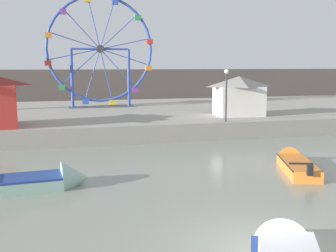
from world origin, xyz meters
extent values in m
plane|color=gray|center=(0.00, 0.00, 0.00)|extent=(240.00, 240.00, 0.00)
cube|color=gray|center=(0.00, 25.52, 0.59)|extent=(110.00, 19.95, 1.18)
cube|color=#564C47|center=(0.00, 46.39, 2.20)|extent=(140.00, 3.00, 4.40)
cone|color=silver|center=(0.59, 0.19, 0.22)|extent=(1.92, 1.80, 1.52)
cube|color=#93BCAD|center=(-7.43, 7.24, 0.27)|extent=(4.23, 1.93, 0.55)
cube|color=navy|center=(-7.43, 7.24, 0.51)|extent=(4.19, 1.95, 0.08)
cone|color=#93BCAD|center=(-4.84, 7.46, 0.27)|extent=(1.25, 1.60, 1.50)
cube|color=orange|center=(5.32, 6.88, 0.26)|extent=(2.38, 3.98, 0.52)
cube|color=black|center=(5.32, 6.88, 0.48)|extent=(2.39, 3.95, 0.08)
cone|color=orange|center=(6.08, 9.14, 0.26)|extent=(1.45, 1.36, 1.18)
cube|color=black|center=(4.69, 4.99, 0.63)|extent=(0.29, 0.27, 0.44)
cube|color=black|center=(5.17, 6.43, 0.55)|extent=(1.06, 0.49, 0.06)
torus|color=#334CA8|center=(-1.82, 27.93, 6.42)|extent=(9.51, 0.24, 9.51)
cylinder|color=#38383D|center=(-1.82, 27.93, 6.42)|extent=(0.70, 0.50, 0.70)
cylinder|color=#334CA8|center=(-4.08, 27.93, 5.93)|extent=(4.55, 0.08, 1.06)
cube|color=red|center=(-6.35, 27.93, 5.16)|extent=(0.56, 0.48, 0.44)
cylinder|color=#334CA8|center=(-3.54, 27.93, 4.86)|extent=(3.49, 0.08, 3.17)
cube|color=#33934C|center=(-5.25, 27.93, 3.03)|extent=(0.56, 0.48, 0.44)
cylinder|color=#334CA8|center=(-2.53, 27.93, 4.21)|extent=(1.49, 0.08, 4.44)
cube|color=#3356B7|center=(-3.24, 27.93, 1.73)|extent=(0.56, 0.48, 0.44)
cylinder|color=#334CA8|center=(-1.33, 27.93, 4.15)|extent=(1.06, 0.08, 4.55)
cube|color=yellow|center=(-0.84, 27.93, 1.61)|extent=(0.56, 0.48, 0.44)
cylinder|color=#334CA8|center=(-0.26, 27.93, 4.70)|extent=(3.17, 0.08, 3.49)
cube|color=purple|center=(1.29, 27.93, 2.71)|extent=(0.56, 0.48, 0.44)
cylinder|color=#334CA8|center=(0.39, 27.93, 5.71)|extent=(4.44, 0.08, 1.49)
cube|color=orange|center=(2.59, 27.93, 4.72)|extent=(0.56, 0.48, 0.44)
cylinder|color=#334CA8|center=(0.45, 27.93, 6.91)|extent=(4.55, 0.08, 1.06)
cube|color=red|center=(2.71, 27.93, 7.12)|extent=(0.56, 0.48, 0.44)
cylinder|color=#334CA8|center=(-0.10, 27.93, 7.98)|extent=(3.49, 0.08, 3.17)
cube|color=#33934C|center=(1.62, 27.93, 9.25)|extent=(0.56, 0.48, 0.44)
cylinder|color=#334CA8|center=(-1.11, 27.93, 8.63)|extent=(1.49, 0.08, 4.44)
cube|color=#3356B7|center=(-0.40, 27.93, 10.55)|extent=(0.56, 0.48, 0.44)
cylinder|color=#334CA8|center=(-2.31, 27.93, 8.69)|extent=(1.06, 0.08, 4.55)
cylinder|color=#334CA8|center=(-3.38, 27.93, 8.14)|extent=(3.17, 0.08, 3.49)
cube|color=purple|center=(-4.93, 27.93, 9.57)|extent=(0.56, 0.48, 0.44)
cylinder|color=#334CA8|center=(-4.03, 27.93, 7.13)|extent=(4.44, 0.08, 1.49)
cube|color=orange|center=(-6.23, 27.93, 7.56)|extent=(0.56, 0.48, 0.44)
cylinder|color=#334CA8|center=(-4.37, 27.93, 3.80)|extent=(0.28, 0.28, 5.24)
cylinder|color=#334CA8|center=(0.73, 27.93, 3.80)|extent=(0.28, 0.28, 5.24)
cylinder|color=#334CA8|center=(-1.82, 27.93, 6.42)|extent=(5.10, 0.18, 0.18)
cube|color=#4C4C51|center=(-1.82, 27.93, 1.22)|extent=(5.90, 1.20, 0.08)
cube|color=silver|center=(7.75, 19.08, 2.29)|extent=(3.56, 2.67, 2.20)
pyramid|color=gray|center=(7.75, 19.08, 3.77)|extent=(3.91, 2.94, 0.80)
cylinder|color=#2D2D33|center=(5.42, 15.99, 2.81)|extent=(0.12, 0.12, 3.25)
sphere|color=#F2EACC|center=(5.42, 15.99, 4.58)|extent=(0.32, 0.32, 0.32)
camera|label=1|loc=(-5.24, -9.68, 5.01)|focal=43.82mm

